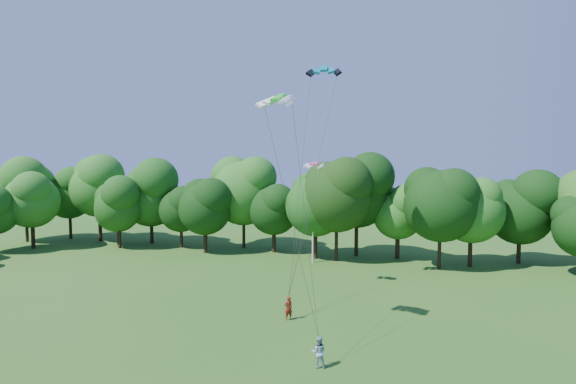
# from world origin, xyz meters

# --- Properties ---
(utility_pole) EXTENTS (1.60, 0.49, 8.14)m
(utility_pole) POSITION_xyz_m (-1.33, 32.13, 4.19)
(utility_pole) COLOR beige
(utility_pole) RESTS_ON ground
(kite_flyer_left) EXTENTS (0.78, 0.77, 1.81)m
(kite_flyer_left) POSITION_xyz_m (1.25, 12.95, 0.91)
(kite_flyer_left) COLOR maroon
(kite_flyer_left) RESTS_ON ground
(kite_flyer_right) EXTENTS (1.03, 0.87, 1.86)m
(kite_flyer_right) POSITION_xyz_m (5.17, 5.88, 0.93)
(kite_flyer_right) COLOR #8CABC3
(kite_flyer_right) RESTS_ON ground
(kite_teal) EXTENTS (3.22, 1.72, 0.81)m
(kite_teal) POSITION_xyz_m (1.96, 22.37, 20.65)
(kite_teal) COLOR #047692
(kite_teal) RESTS_ON ground
(kite_green) EXTENTS (2.94, 1.86, 0.65)m
(kite_green) POSITION_xyz_m (1.60, 9.34, 16.29)
(kite_green) COLOR #20D727
(kite_green) RESTS_ON ground
(kite_pink) EXTENTS (1.94, 1.04, 0.33)m
(kite_pink) POSITION_xyz_m (1.35, 21.23, 11.86)
(kite_pink) COLOR #E74086
(kite_pink) RESTS_ON ground
(tree_back_west) EXTENTS (7.04, 7.04, 10.24)m
(tree_back_west) POSITION_xyz_m (-29.08, 33.32, 6.39)
(tree_back_west) COLOR #341E14
(tree_back_west) RESTS_ON ground
(tree_back_center) EXTENTS (9.33, 9.33, 13.58)m
(tree_back_center) POSITION_xyz_m (1.17, 33.96, 8.48)
(tree_back_center) COLOR black
(tree_back_center) RESTS_ON ground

